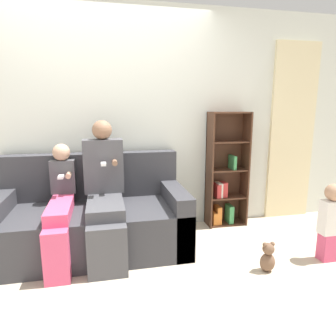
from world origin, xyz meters
name	(u,v)px	position (x,y,z in m)	size (l,w,h in m)	color
ground_plane	(108,277)	(0.00, 0.00, 0.00)	(14.00, 14.00, 0.00)	beige
back_wall	(102,122)	(0.00, 1.06, 1.27)	(10.00, 0.06, 2.55)	silver
curtain_panel	(292,133)	(2.38, 1.01, 1.11)	(0.61, 0.04, 2.22)	beige
couch	(93,220)	(-0.13, 0.57, 0.31)	(1.87, 0.93, 0.95)	#38383D
adult_seated	(104,188)	(0.00, 0.47, 0.66)	(0.40, 0.86, 1.31)	#47474C
child_seated	(60,205)	(-0.41, 0.40, 0.55)	(0.24, 0.89, 1.08)	#DB4C75
toddler_standing	(331,220)	(2.06, -0.15, 0.40)	(0.20, 0.16, 0.75)	#DB4C75
bookshelf	(225,177)	(1.45, 0.93, 0.60)	(0.48, 0.24, 1.38)	#4C2D1E
teddy_bear	(268,258)	(1.39, -0.21, 0.13)	(0.14, 0.11, 0.28)	brown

